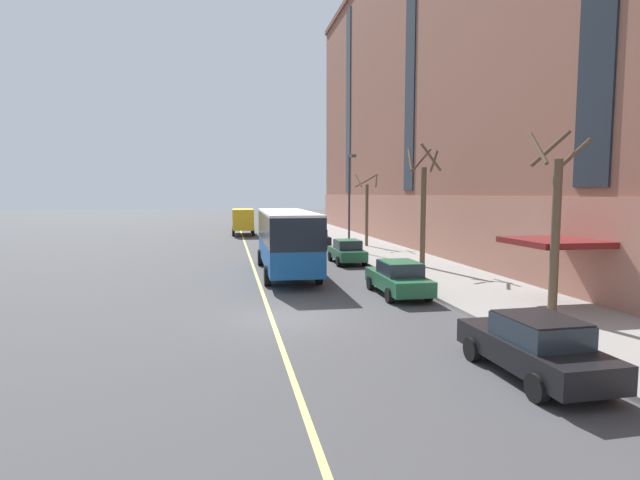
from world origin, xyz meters
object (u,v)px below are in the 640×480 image
parked_car_black_1 (316,238)px  street_lamp (350,193)px  parked_car_green_3 (347,251)px  parked_car_black_4 (535,346)px  box_truck (243,220)px  parked_car_green_2 (398,278)px  street_tree_far_uptown (423,206)px  street_tree_far_downtown (367,209)px  street_tree_mid_block (555,224)px  city_bus (286,238)px

parked_car_black_1 → street_lamp: size_ratio=0.62×
parked_car_green_3 → parked_car_black_4: same height
parked_car_black_4 → box_truck: 44.53m
parked_car_green_2 → street_tree_far_uptown: size_ratio=0.65×
parked_car_green_2 → street_tree_far_downtown: (4.07, 19.53, 2.46)m
parked_car_black_4 → street_tree_mid_block: 7.09m
parked_car_black_4 → street_tree_far_uptown: street_tree_far_uptown is taller
parked_car_black_4 → box_truck: bearing=97.4°
city_bus → street_tree_far_uptown: (8.25, 0.49, 1.74)m
box_truck → street_tree_far_uptown: street_tree_far_uptown is taller
city_bus → box_truck: bearing=93.3°
parked_car_green_2 → box_truck: (-5.79, 34.03, 0.86)m
city_bus → parked_car_green_2: 8.04m
parked_car_green_2 → street_lamp: (1.83, 16.40, 3.82)m
city_bus → parked_car_green_3: 5.84m
street_tree_mid_block → street_lamp: street_lamp is taller
street_tree_far_uptown → street_tree_far_downtown: bearing=89.9°
parked_car_green_3 → street_tree_far_downtown: (3.91, 9.14, 2.47)m
street_lamp → street_tree_far_uptown: bearing=-76.4°
parked_car_black_1 → parked_car_green_3: bearing=-88.9°
street_tree_far_downtown → street_lamp: 4.07m
street_tree_far_downtown → city_bus: bearing=-122.9°
city_bus → parked_car_green_3: (4.37, 3.66, -1.28)m
street_tree_far_downtown → street_lamp: street_lamp is taller
street_tree_far_uptown → parked_car_green_2: bearing=-119.3°
box_truck → street_tree_far_downtown: (9.86, -14.51, 1.61)m
parked_car_green_3 → street_tree_far_uptown: 5.86m
parked_car_black_1 → street_lamp: street_lamp is taller
street_tree_mid_block → street_lamp: 21.54m
street_tree_mid_block → street_tree_far_downtown: size_ratio=1.10×
parked_car_green_3 → street_tree_far_uptown: (3.88, -3.17, 3.03)m
parked_car_green_2 → city_bus: bearing=122.0°
parked_car_black_1 → box_truck: size_ratio=0.68×
street_lamp → street_tree_far_downtown: bearing=54.4°
street_lamp → parked_car_green_2: bearing=-96.4°
parked_car_green_2 → parked_car_black_1: bearing=90.1°
parked_car_green_2 → street_lamp: 16.94m
parked_car_green_3 → box_truck: box_truck is taller
parked_car_black_1 → box_truck: box_truck is taller
parked_car_green_2 → parked_car_green_3: size_ratio=1.11×
parked_car_black_1 → street_tree_mid_block: street_tree_mid_block is taller
box_truck → street_tree_far_downtown: size_ratio=1.10×
parked_car_black_4 → city_bus: bearing=103.9°
parked_car_green_3 → parked_car_green_2: bearing=-90.9°
box_truck → parked_car_black_4: bearing=-82.6°
street_tree_mid_block → street_tree_far_downtown: bearing=90.0°
city_bus → street_tree_mid_block: bearing=-54.8°
parked_car_black_1 → parked_car_green_2: size_ratio=0.95×
box_truck → parked_car_green_3: bearing=-75.9°
street_tree_far_downtown → box_truck: bearing=124.2°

